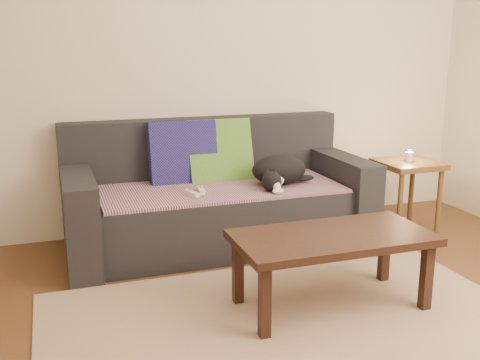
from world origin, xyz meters
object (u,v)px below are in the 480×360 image
Objects in this scene: sofa at (217,202)px; wii_remote_a at (201,191)px; cat at (279,171)px; wii_remote_b at (192,194)px; coffee_table at (332,243)px; side_table at (408,173)px.

wii_remote_a is (-0.16, -0.20, 0.15)m from sofa.
wii_remote_b is (-0.65, -0.09, -0.08)m from cat.
coffee_table is at bearing -148.24° from wii_remote_a.
side_table is (1.47, -0.18, 0.14)m from sofa.
coffee_table is at bearing -167.54° from wii_remote_b.
wii_remote_a is at bearing 163.67° from cat.
cat is at bearing -22.27° from sofa.
wii_remote_b is at bearing 132.86° from wii_remote_a.
side_table is (1.63, 0.02, -0.01)m from wii_remote_a.
cat reaches higher than wii_remote_a.
cat is 1.04m from coffee_table.
wii_remote_b is at bearing -133.40° from sofa.
cat is (0.41, -0.17, 0.23)m from sofa.
sofa reaches higher than side_table.
wii_remote_a is 1.00× the size of wii_remote_b.
sofa is at bearing 138.06° from cat.
side_table is (1.71, 0.08, -0.01)m from wii_remote_b.
sofa is 1.49m from side_table.
sofa is 0.38m from wii_remote_b.
wii_remote_a is 0.10m from wii_remote_b.
wii_remote_a is at bearing 114.95° from coffee_table.
cat is 0.66m from wii_remote_b.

